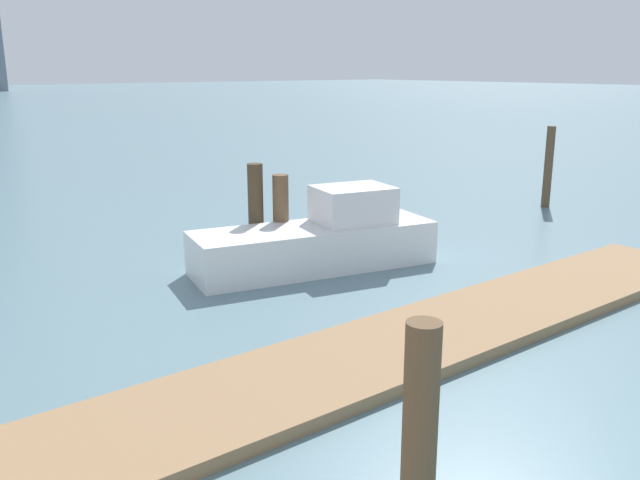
% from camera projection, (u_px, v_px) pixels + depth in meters
% --- Properties ---
extents(floating_dock, '(13.73, 2.00, 0.18)m').
position_uv_depth(floating_dock, '(434.00, 334.00, 10.02)').
color(floating_dock, '#93704C').
rests_on(floating_dock, ground_plane).
extents(dock_piling_0, '(0.32, 0.32, 2.08)m').
position_uv_depth(dock_piling_0, '(256.00, 213.00, 13.85)').
color(dock_piling_0, '#473826').
rests_on(dock_piling_0, ground_plane).
extents(dock_piling_1, '(0.24, 0.24, 2.35)m').
position_uv_depth(dock_piling_1, '(548.00, 167.00, 19.33)').
color(dock_piling_1, brown).
rests_on(dock_piling_1, ground_plane).
extents(dock_piling_3, '(0.33, 0.33, 1.85)m').
position_uv_depth(dock_piling_3, '(281.00, 219.00, 13.88)').
color(dock_piling_3, brown).
rests_on(dock_piling_3, ground_plane).
extents(dock_piling_4, '(0.27, 0.27, 2.25)m').
position_uv_depth(dock_piling_4, '(418.00, 463.00, 4.98)').
color(dock_piling_4, brown).
rests_on(dock_piling_4, ground_plane).
extents(moored_boat_2, '(5.18, 2.51, 1.63)m').
position_uv_depth(moored_boat_2, '(321.00, 240.00, 13.54)').
color(moored_boat_2, white).
rests_on(moored_boat_2, ground_plane).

